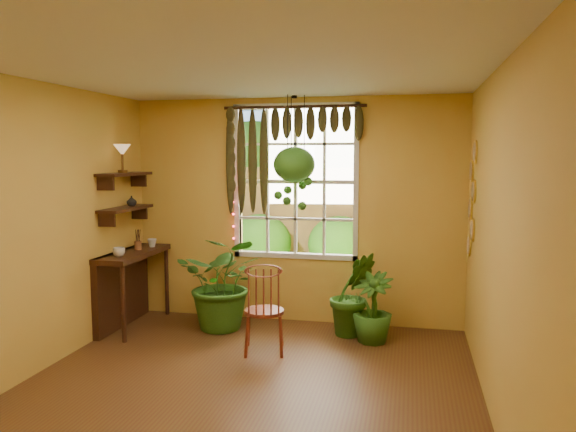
# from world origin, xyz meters

# --- Properties ---
(floor) EXTENTS (4.50, 4.50, 0.00)m
(floor) POSITION_xyz_m (0.00, 0.00, 0.00)
(floor) COLOR #553818
(floor) RESTS_ON ground
(ceiling) EXTENTS (4.50, 4.50, 0.00)m
(ceiling) POSITION_xyz_m (0.00, 0.00, 2.70)
(ceiling) COLOR silver
(ceiling) RESTS_ON wall_back
(wall_back) EXTENTS (4.00, 0.00, 4.00)m
(wall_back) POSITION_xyz_m (0.00, 2.25, 1.35)
(wall_back) COLOR gold
(wall_back) RESTS_ON floor
(wall_left) EXTENTS (0.00, 4.50, 4.50)m
(wall_left) POSITION_xyz_m (-2.00, 0.00, 1.35)
(wall_left) COLOR gold
(wall_left) RESTS_ON floor
(wall_right) EXTENTS (0.00, 4.50, 4.50)m
(wall_right) POSITION_xyz_m (2.00, 0.00, 1.35)
(wall_right) COLOR gold
(wall_right) RESTS_ON floor
(window) EXTENTS (1.52, 0.10, 1.86)m
(window) POSITION_xyz_m (0.00, 2.28, 1.70)
(window) COLOR silver
(window) RESTS_ON wall_back
(valance_vine) EXTENTS (1.70, 0.12, 1.10)m
(valance_vine) POSITION_xyz_m (-0.08, 2.16, 2.28)
(valance_vine) COLOR #3C1E10
(valance_vine) RESTS_ON window
(string_lights) EXTENTS (0.03, 0.03, 1.54)m
(string_lights) POSITION_xyz_m (-0.76, 2.19, 1.75)
(string_lights) COLOR #FF2633
(string_lights) RESTS_ON window
(wall_plates) EXTENTS (0.04, 0.32, 1.10)m
(wall_plates) POSITION_xyz_m (1.98, 1.79, 1.55)
(wall_plates) COLOR beige
(wall_plates) RESTS_ON wall_right
(counter_ledge) EXTENTS (0.40, 1.20, 0.90)m
(counter_ledge) POSITION_xyz_m (-1.91, 1.60, 0.55)
(counter_ledge) COLOR #3C1E10
(counter_ledge) RESTS_ON floor
(shelf_lower) EXTENTS (0.25, 0.90, 0.04)m
(shelf_lower) POSITION_xyz_m (-1.88, 1.60, 1.40)
(shelf_lower) COLOR #3C1E10
(shelf_lower) RESTS_ON wall_left
(shelf_upper) EXTENTS (0.25, 0.90, 0.04)m
(shelf_upper) POSITION_xyz_m (-1.88, 1.60, 1.80)
(shelf_upper) COLOR #3C1E10
(shelf_upper) RESTS_ON wall_left
(backyard) EXTENTS (14.00, 10.00, 12.00)m
(backyard) POSITION_xyz_m (0.24, 6.87, 1.28)
(backyard) COLOR #2A5518
(backyard) RESTS_ON ground
(windsor_chair) EXTENTS (0.49, 0.51, 1.09)m
(windsor_chair) POSITION_xyz_m (-0.08, 1.07, 0.31)
(windsor_chair) COLOR maroon
(windsor_chair) RESTS_ON floor
(potted_plant_left) EXTENTS (1.05, 0.93, 1.11)m
(potted_plant_left) POSITION_xyz_m (-0.73, 1.74, 0.55)
(potted_plant_left) COLOR #205015
(potted_plant_left) RESTS_ON floor
(potted_plant_mid) EXTENTS (0.65, 0.60, 0.95)m
(potted_plant_mid) POSITION_xyz_m (0.75, 1.82, 0.48)
(potted_plant_mid) COLOR #205015
(potted_plant_mid) RESTS_ON floor
(potted_plant_right) EXTENTS (0.56, 0.56, 0.76)m
(potted_plant_right) POSITION_xyz_m (0.98, 1.64, 0.38)
(potted_plant_right) COLOR #205015
(potted_plant_right) RESTS_ON floor
(hanging_basket) EXTENTS (0.48, 0.48, 1.33)m
(hanging_basket) POSITION_xyz_m (0.03, 2.05, 1.89)
(hanging_basket) COLOR black
(hanging_basket) RESTS_ON ceiling
(cup_a) EXTENTS (0.15, 0.15, 0.10)m
(cup_a) POSITION_xyz_m (-1.78, 1.24, 0.95)
(cup_a) COLOR silver
(cup_a) RESTS_ON counter_ledge
(cup_b) EXTENTS (0.13, 0.13, 0.10)m
(cup_b) POSITION_xyz_m (-1.72, 1.93, 0.95)
(cup_b) COLOR beige
(cup_b) RESTS_ON counter_ledge
(brush_jar) EXTENTS (0.08, 0.08, 0.31)m
(brush_jar) POSITION_xyz_m (-1.80, 1.72, 1.02)
(brush_jar) COLOR brown
(brush_jar) RESTS_ON counter_ledge
(shelf_vase) EXTENTS (0.14, 0.14, 0.12)m
(shelf_vase) POSITION_xyz_m (-1.87, 1.73, 1.48)
(shelf_vase) COLOR #B2AD99
(shelf_vase) RESTS_ON shelf_lower
(tiffany_lamp) EXTENTS (0.19, 0.19, 0.32)m
(tiffany_lamp) POSITION_xyz_m (-1.86, 1.53, 2.06)
(tiffany_lamp) COLOR brown
(tiffany_lamp) RESTS_ON shelf_upper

